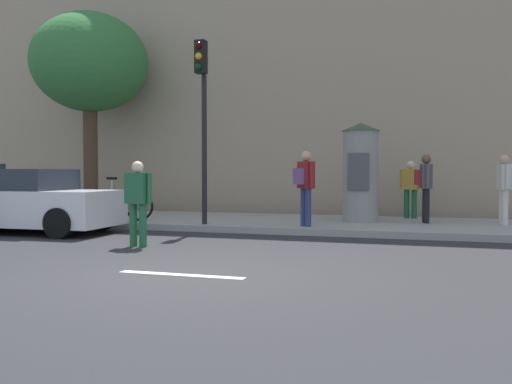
{
  "coord_description": "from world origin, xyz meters",
  "views": [
    {
      "loc": [
        3.26,
        -6.93,
        1.4
      ],
      "look_at": [
        0.42,
        2.0,
        1.05
      ],
      "focal_mm": 39.96,
      "sensor_mm": 36.0,
      "label": 1
    }
  ],
  "objects_px": {
    "pedestrian_near_pole": "(411,185)",
    "parked_car_blue": "(20,201)",
    "bicycle_leaning": "(118,205)",
    "pedestrian_in_dark_shirt": "(425,182)",
    "pedestrian_with_bag": "(138,197)",
    "pedestrian_in_red_top": "(305,182)",
    "street_tree": "(90,64)",
    "pedestrian_in_light_jacket": "(504,184)",
    "poster_column": "(361,172)",
    "traffic_light": "(202,101)"
  },
  "relations": [
    {
      "from": "pedestrian_in_dark_shirt",
      "to": "pedestrian_near_pole",
      "type": "relative_size",
      "value": 1.09
    },
    {
      "from": "pedestrian_in_light_jacket",
      "to": "parked_car_blue",
      "type": "xyz_separation_m",
      "value": [
        -10.5,
        -3.65,
        -0.39
      ]
    },
    {
      "from": "street_tree",
      "to": "pedestrian_in_light_jacket",
      "type": "xyz_separation_m",
      "value": [
        11.42,
        -0.5,
        -3.51
      ]
    },
    {
      "from": "pedestrian_in_light_jacket",
      "to": "bicycle_leaning",
      "type": "relative_size",
      "value": 0.94
    },
    {
      "from": "pedestrian_with_bag",
      "to": "bicycle_leaning",
      "type": "distance_m",
      "value": 3.95
    },
    {
      "from": "traffic_light",
      "to": "street_tree",
      "type": "bearing_deg",
      "value": 150.93
    },
    {
      "from": "poster_column",
      "to": "street_tree",
      "type": "xyz_separation_m",
      "value": [
        -8.15,
        0.74,
        3.22
      ]
    },
    {
      "from": "poster_column",
      "to": "pedestrian_near_pole",
      "type": "bearing_deg",
      "value": 49.3
    },
    {
      "from": "traffic_light",
      "to": "pedestrian_in_red_top",
      "type": "height_order",
      "value": "traffic_light"
    },
    {
      "from": "bicycle_leaning",
      "to": "traffic_light",
      "type": "bearing_deg",
      "value": -6.77
    },
    {
      "from": "pedestrian_with_bag",
      "to": "pedestrian_in_dark_shirt",
      "type": "relative_size",
      "value": 0.96
    },
    {
      "from": "pedestrian_in_light_jacket",
      "to": "traffic_light",
      "type": "bearing_deg",
      "value": -162.1
    },
    {
      "from": "street_tree",
      "to": "pedestrian_near_pole",
      "type": "relative_size",
      "value": 3.97
    },
    {
      "from": "pedestrian_in_red_top",
      "to": "pedestrian_near_pole",
      "type": "relative_size",
      "value": 1.12
    },
    {
      "from": "street_tree",
      "to": "pedestrian_near_pole",
      "type": "bearing_deg",
      "value": 3.56
    },
    {
      "from": "pedestrian_in_dark_shirt",
      "to": "pedestrian_near_pole",
      "type": "xyz_separation_m",
      "value": [
        -0.39,
        1.23,
        -0.11
      ]
    },
    {
      "from": "pedestrian_near_pole",
      "to": "pedestrian_in_light_jacket",
      "type": "bearing_deg",
      "value": -26.64
    },
    {
      "from": "street_tree",
      "to": "pedestrian_with_bag",
      "type": "bearing_deg",
      "value": -49.65
    },
    {
      "from": "pedestrian_in_red_top",
      "to": "pedestrian_in_dark_shirt",
      "type": "height_order",
      "value": "pedestrian_in_red_top"
    },
    {
      "from": "pedestrian_in_light_jacket",
      "to": "parked_car_blue",
      "type": "distance_m",
      "value": 11.12
    },
    {
      "from": "pedestrian_in_dark_shirt",
      "to": "parked_car_blue",
      "type": "height_order",
      "value": "pedestrian_in_dark_shirt"
    },
    {
      "from": "street_tree",
      "to": "pedestrian_near_pole",
      "type": "distance_m",
      "value": 9.97
    },
    {
      "from": "poster_column",
      "to": "bicycle_leaning",
      "type": "xyz_separation_m",
      "value": [
        -5.79,
        -1.62,
        -0.84
      ]
    },
    {
      "from": "pedestrian_in_red_top",
      "to": "pedestrian_in_dark_shirt",
      "type": "relative_size",
      "value": 1.03
    },
    {
      "from": "street_tree",
      "to": "pedestrian_in_red_top",
      "type": "height_order",
      "value": "street_tree"
    },
    {
      "from": "pedestrian_in_dark_shirt",
      "to": "parked_car_blue",
      "type": "xyz_separation_m",
      "value": [
        -8.75,
        -3.5,
        -0.42
      ]
    },
    {
      "from": "pedestrian_in_red_top",
      "to": "pedestrian_in_light_jacket",
      "type": "height_order",
      "value": "pedestrian_in_red_top"
    },
    {
      "from": "pedestrian_in_red_top",
      "to": "poster_column",
      "type": "bearing_deg",
      "value": 57.6
    },
    {
      "from": "street_tree",
      "to": "parked_car_blue",
      "type": "distance_m",
      "value": 5.77
    },
    {
      "from": "pedestrian_near_pole",
      "to": "parked_car_blue",
      "type": "height_order",
      "value": "pedestrian_near_pole"
    },
    {
      "from": "street_tree",
      "to": "pedestrian_with_bag",
      "type": "distance_m",
      "value": 8.14
    },
    {
      "from": "poster_column",
      "to": "street_tree",
      "type": "bearing_deg",
      "value": 174.81
    },
    {
      "from": "pedestrian_near_pole",
      "to": "bicycle_leaning",
      "type": "bearing_deg",
      "value": -156.98
    },
    {
      "from": "poster_column",
      "to": "pedestrian_in_light_jacket",
      "type": "height_order",
      "value": "poster_column"
    },
    {
      "from": "traffic_light",
      "to": "pedestrian_with_bag",
      "type": "height_order",
      "value": "traffic_light"
    },
    {
      "from": "pedestrian_near_pole",
      "to": "bicycle_leaning",
      "type": "height_order",
      "value": "pedestrian_near_pole"
    },
    {
      "from": "pedestrian_near_pole",
      "to": "parked_car_blue",
      "type": "xyz_separation_m",
      "value": [
        -8.36,
        -4.73,
        -0.32
      ]
    },
    {
      "from": "poster_column",
      "to": "bicycle_leaning",
      "type": "height_order",
      "value": "poster_column"
    },
    {
      "from": "pedestrian_in_dark_shirt",
      "to": "pedestrian_with_bag",
      "type": "bearing_deg",
      "value": -135.51
    },
    {
      "from": "pedestrian_in_red_top",
      "to": "bicycle_leaning",
      "type": "xyz_separation_m",
      "value": [
        -4.76,
        -0.01,
        -0.61
      ]
    },
    {
      "from": "street_tree",
      "to": "pedestrian_in_light_jacket",
      "type": "bearing_deg",
      "value": -2.49
    },
    {
      "from": "street_tree",
      "to": "pedestrian_in_dark_shirt",
      "type": "relative_size",
      "value": 3.64
    },
    {
      "from": "traffic_light",
      "to": "pedestrian_in_light_jacket",
      "type": "distance_m",
      "value": 7.25
    },
    {
      "from": "pedestrian_with_bag",
      "to": "pedestrian_in_red_top",
      "type": "relative_size",
      "value": 0.93
    },
    {
      "from": "poster_column",
      "to": "street_tree",
      "type": "relative_size",
      "value": 0.41
    },
    {
      "from": "bicycle_leaning",
      "to": "parked_car_blue",
      "type": "xyz_separation_m",
      "value": [
        -1.44,
        -1.79,
        0.16
      ]
    },
    {
      "from": "pedestrian_in_dark_shirt",
      "to": "bicycle_leaning",
      "type": "height_order",
      "value": "pedestrian_in_dark_shirt"
    },
    {
      "from": "parked_car_blue",
      "to": "pedestrian_with_bag",
      "type": "bearing_deg",
      "value": -20.09
    },
    {
      "from": "street_tree",
      "to": "pedestrian_in_red_top",
      "type": "relative_size",
      "value": 3.53
    },
    {
      "from": "pedestrian_in_red_top",
      "to": "pedestrian_in_light_jacket",
      "type": "xyz_separation_m",
      "value": [
        4.3,
        1.86,
        -0.06
      ]
    }
  ]
}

